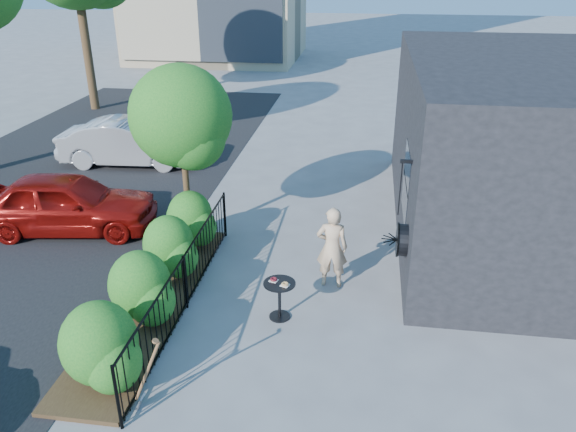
% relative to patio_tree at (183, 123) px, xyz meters
% --- Properties ---
extents(ground, '(120.00, 120.00, 0.00)m').
position_rel_patio_tree_xyz_m(ground, '(2.24, -2.76, -2.76)').
color(ground, gray).
rests_on(ground, ground).
extents(shop_building, '(6.22, 9.00, 4.00)m').
position_rel_patio_tree_xyz_m(shop_building, '(7.73, 1.74, -0.76)').
color(shop_building, black).
rests_on(shop_building, ground).
extents(fence, '(0.05, 6.05, 1.10)m').
position_rel_patio_tree_xyz_m(fence, '(0.74, -2.76, -2.20)').
color(fence, black).
rests_on(fence, ground).
extents(planting_bed, '(1.30, 6.00, 0.08)m').
position_rel_patio_tree_xyz_m(planting_bed, '(0.04, -2.76, -2.72)').
color(planting_bed, '#382616').
rests_on(planting_bed, ground).
extents(shrubs, '(1.10, 5.60, 1.24)m').
position_rel_patio_tree_xyz_m(shrubs, '(0.14, -2.66, -2.06)').
color(shrubs, '#16631D').
rests_on(shrubs, ground).
extents(patio_tree, '(2.20, 2.20, 3.94)m').
position_rel_patio_tree_xyz_m(patio_tree, '(0.00, 0.00, 0.00)').
color(patio_tree, '#3F2B19').
rests_on(patio_tree, ground).
extents(street, '(9.00, 30.00, 0.01)m').
position_rel_patio_tree_xyz_m(street, '(-4.76, 0.24, -2.76)').
color(street, black).
rests_on(street, ground).
extents(cafe_table, '(0.58, 0.58, 0.78)m').
position_rel_patio_tree_xyz_m(cafe_table, '(2.50, -2.82, -2.26)').
color(cafe_table, black).
rests_on(cafe_table, ground).
extents(woman, '(0.62, 0.41, 1.69)m').
position_rel_patio_tree_xyz_m(woman, '(3.34, -1.58, -1.92)').
color(woman, tan).
rests_on(woman, ground).
extents(shovel, '(0.49, 0.17, 1.28)m').
position_rel_patio_tree_xyz_m(shovel, '(0.98, -5.33, -2.20)').
color(shovel, brown).
rests_on(shovel, ground).
extents(car_red, '(4.35, 2.24, 1.42)m').
position_rel_patio_tree_xyz_m(car_red, '(-3.03, 0.02, -2.05)').
color(car_red, maroon).
rests_on(car_red, ground).
extents(car_silver, '(4.37, 1.77, 1.41)m').
position_rel_patio_tree_xyz_m(car_silver, '(-3.41, 4.72, -2.06)').
color(car_silver, '#A7A7AB').
rests_on(car_silver, ground).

